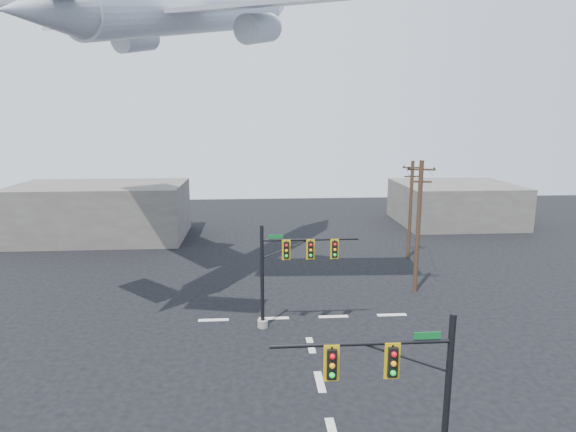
{
  "coord_description": "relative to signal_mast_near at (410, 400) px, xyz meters",
  "views": [
    {
      "loc": [
        -3.16,
        -17.98,
        13.16
      ],
      "look_at": [
        -1.55,
        5.0,
        8.41
      ],
      "focal_mm": 30.0,
      "sensor_mm": 36.0,
      "label": 1
    }
  ],
  "objects": [
    {
      "name": "ground",
      "position": [
        -2.07,
        3.42,
        -3.61
      ],
      "size": [
        120.0,
        120.0,
        0.0
      ],
      "primitive_type": "plane",
      "color": "black",
      "rests_on": "ground"
    },
    {
      "name": "lane_markings",
      "position": [
        -2.07,
        8.76,
        -3.6
      ],
      "size": [
        14.0,
        21.2,
        0.01
      ],
      "color": "silver",
      "rests_on": "ground"
    },
    {
      "name": "signal_mast_near",
      "position": [
        0.0,
        0.0,
        0.0
      ],
      "size": [
        6.48,
        0.74,
        6.72
      ],
      "color": "gray",
      "rests_on": "ground"
    },
    {
      "name": "signal_mast_far",
      "position": [
        -3.32,
        14.07,
        0.16
      ],
      "size": [
        6.35,
        0.73,
        6.67
      ],
      "color": "gray",
      "rests_on": "ground"
    },
    {
      "name": "utility_pole_a",
      "position": [
        6.95,
        19.73,
        1.66
      ],
      "size": [
        1.99,
        0.58,
        10.07
      ],
      "rotation": [
        0.0,
        0.0,
        -0.22
      ],
      "color": "#452F1D",
      "rests_on": "ground"
    },
    {
      "name": "utility_pole_b",
      "position": [
        9.31,
        28.74,
        1.22
      ],
      "size": [
        1.87,
        0.31,
        9.22
      ],
      "rotation": [
        0.0,
        0.0,
        0.0
      ],
      "color": "#452F1D",
      "rests_on": "ground"
    },
    {
      "name": "power_lines",
      "position": [
        8.13,
        24.24,
        5.34
      ],
      "size": [
        4.11,
        9.01,
        0.03
      ],
      "color": "black"
    },
    {
      "name": "airliner",
      "position": [
        -9.47,
        22.98,
        17.19
      ],
      "size": [
        26.75,
        29.15,
        9.16
      ],
      "rotation": [
        0.0,
        -0.19,
        1.07
      ],
      "color": "silver"
    },
    {
      "name": "building_left",
      "position": [
        -22.07,
        38.42,
        -0.61
      ],
      "size": [
        18.0,
        10.0,
        6.0
      ],
      "primitive_type": "cube",
      "color": "slate",
      "rests_on": "ground"
    },
    {
      "name": "building_right",
      "position": [
        19.93,
        43.42,
        -1.11
      ],
      "size": [
        14.0,
        12.0,
        5.0
      ],
      "primitive_type": "cube",
      "color": "slate",
      "rests_on": "ground"
    }
  ]
}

